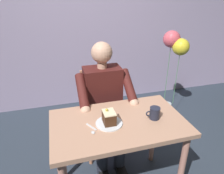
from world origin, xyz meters
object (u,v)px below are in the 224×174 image
(chair, at_px, (101,108))
(seated_person, at_px, (105,104))
(balloon_display, at_px, (175,53))
(cake_slice, at_px, (109,117))
(coffee_cup, at_px, (155,113))
(dessert_spoon, at_px, (92,130))
(dining_table, at_px, (118,132))

(chair, xyz_separation_m, seated_person, (0.00, 0.17, 0.15))
(seated_person, xyz_separation_m, balloon_display, (-1.06, -0.53, 0.28))
(cake_slice, distance_m, coffee_cup, 0.36)
(seated_person, height_order, coffee_cup, seated_person)
(seated_person, distance_m, dessert_spoon, 0.56)
(dining_table, bearing_deg, dessert_spoon, 15.12)
(cake_slice, bearing_deg, dessert_spoon, 17.29)
(dining_table, bearing_deg, seated_person, -90.00)
(cake_slice, height_order, coffee_cup, cake_slice)
(seated_person, bearing_deg, coffee_cup, 119.93)
(balloon_display, bearing_deg, dining_table, 42.94)
(dessert_spoon, bearing_deg, dining_table, -164.88)
(chair, xyz_separation_m, coffee_cup, (-0.28, 0.67, 0.29))
(dining_table, relative_size, seated_person, 0.83)
(dining_table, distance_m, balloon_display, 1.47)
(dining_table, bearing_deg, cake_slice, 11.26)
(chair, distance_m, cake_slice, 0.71)
(cake_slice, height_order, balloon_display, balloon_display)
(coffee_cup, bearing_deg, seated_person, -60.07)
(coffee_cup, xyz_separation_m, dessert_spoon, (0.50, 0.02, -0.05))
(dining_table, xyz_separation_m, cake_slice, (0.08, 0.02, 0.17))
(dining_table, distance_m, seated_person, 0.45)
(seated_person, bearing_deg, cake_slice, 80.37)
(balloon_display, bearing_deg, dessert_spoon, 39.29)
(dining_table, xyz_separation_m, dessert_spoon, (0.22, 0.06, 0.11))
(chair, bearing_deg, cake_slice, 82.94)
(chair, relative_size, balloon_display, 0.75)
(dining_table, relative_size, dessert_spoon, 7.46)
(coffee_cup, bearing_deg, dessert_spoon, 2.23)
(chair, xyz_separation_m, cake_slice, (0.08, 0.64, 0.30))
(coffee_cup, height_order, dessert_spoon, coffee_cup)
(dining_table, distance_m, chair, 0.64)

